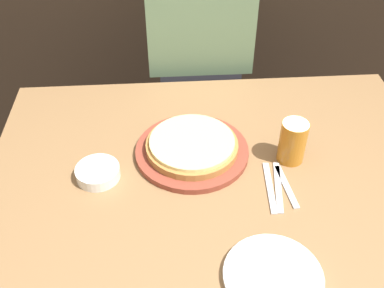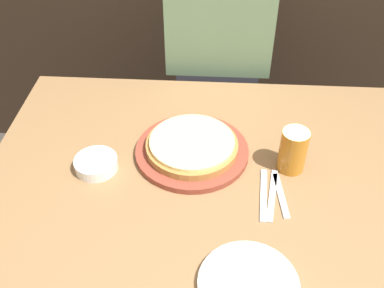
{
  "view_description": "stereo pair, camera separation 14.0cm",
  "coord_description": "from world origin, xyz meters",
  "views": [
    {
      "loc": [
        -0.15,
        -0.94,
        1.74
      ],
      "look_at": [
        -0.07,
        0.12,
        0.82
      ],
      "focal_mm": 42.0,
      "sensor_mm": 36.0,
      "label": 1
    },
    {
      "loc": [
        -0.01,
        -0.94,
        1.74
      ],
      "look_at": [
        -0.07,
        0.12,
        0.82
      ],
      "focal_mm": 42.0,
      "sensor_mm": 36.0,
      "label": 2
    }
  ],
  "objects": [
    {
      "name": "dining_table",
      "position": [
        0.0,
        0.0,
        0.39
      ],
      "size": [
        1.41,
        1.08,
        0.78
      ],
      "color": "olive",
      "rests_on": "ground_plane"
    },
    {
      "name": "pizza_on_board",
      "position": [
        -0.07,
        0.12,
        0.8
      ],
      "size": [
        0.36,
        0.36,
        0.06
      ],
      "color": "brown",
      "rests_on": "dining_table"
    },
    {
      "name": "beer_glass",
      "position": [
        0.23,
        0.08,
        0.85
      ],
      "size": [
        0.08,
        0.08,
        0.14
      ],
      "color": "#B7701E",
      "rests_on": "dining_table"
    },
    {
      "name": "dinner_plate",
      "position": [
        0.09,
        -0.35,
        0.78
      ],
      "size": [
        0.24,
        0.24,
        0.02
      ],
      "color": "silver",
      "rests_on": "dining_table"
    },
    {
      "name": "side_bowl",
      "position": [
        -0.36,
        0.03,
        0.79
      ],
      "size": [
        0.13,
        0.13,
        0.04
      ],
      "color": "silver",
      "rests_on": "dining_table"
    },
    {
      "name": "fork",
      "position": [
        0.15,
        -0.05,
        0.78
      ],
      "size": [
        0.03,
        0.2,
        0.0
      ],
      "color": "silver",
      "rests_on": "dining_table"
    },
    {
      "name": "dinner_knife",
      "position": [
        0.17,
        -0.05,
        0.78
      ],
      "size": [
        0.05,
        0.2,
        0.0
      ],
      "color": "silver",
      "rests_on": "dining_table"
    },
    {
      "name": "spoon",
      "position": [
        0.2,
        -0.05,
        0.78
      ],
      "size": [
        0.04,
        0.17,
        0.0
      ],
      "color": "silver",
      "rests_on": "dining_table"
    },
    {
      "name": "diner_person",
      "position": [
        0.0,
        0.71,
        0.68
      ],
      "size": [
        0.42,
        0.21,
        1.38
      ],
      "color": "#33333D",
      "rests_on": "ground_plane"
    }
  ]
}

